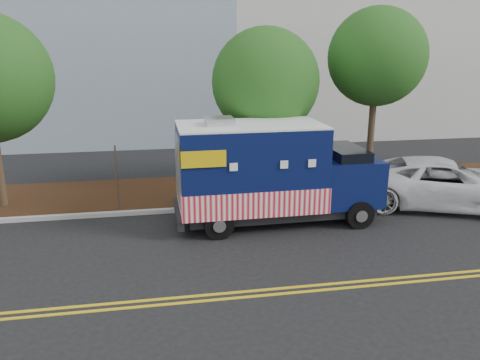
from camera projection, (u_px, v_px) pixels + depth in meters
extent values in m
plane|color=black|center=(238.00, 223.00, 15.46)|extent=(120.00, 120.00, 0.00)
cube|color=#9E9E99|center=(231.00, 207.00, 16.76)|extent=(120.00, 0.18, 0.15)
cube|color=#311E0D|center=(223.00, 190.00, 18.75)|extent=(120.00, 4.00, 0.15)
cube|color=gold|center=(269.00, 289.00, 11.25)|extent=(120.00, 0.10, 0.01)
cube|color=gold|center=(272.00, 295.00, 11.01)|extent=(120.00, 0.10, 0.01)
cylinder|color=#38281C|center=(264.00, 154.00, 17.69)|extent=(0.26, 0.26, 3.40)
sphere|color=#214F16|center=(265.00, 82.00, 16.95)|extent=(3.91, 3.91, 3.91)
cylinder|color=#38281C|center=(371.00, 137.00, 18.49)|extent=(0.26, 0.26, 4.31)
sphere|color=#214F16|center=(377.00, 57.00, 17.63)|extent=(3.70, 3.70, 3.70)
cube|color=#473828|center=(117.00, 179.00, 16.13)|extent=(0.06, 0.06, 2.40)
cube|color=black|center=(278.00, 208.00, 15.54)|extent=(6.09, 2.14, 0.30)
cube|color=#091240|center=(250.00, 166.00, 14.95)|extent=(4.58, 2.55, 2.60)
cube|color=red|center=(250.00, 193.00, 15.21)|extent=(4.62, 2.62, 0.81)
cube|color=white|center=(250.00, 125.00, 14.58)|extent=(4.58, 2.55, 0.06)
cube|color=#B7B7BA|center=(219.00, 121.00, 14.37)|extent=(0.88, 0.88, 0.24)
cube|color=#091240|center=(344.00, 178.00, 15.70)|extent=(1.98, 2.35, 1.51)
cube|color=black|center=(344.00, 157.00, 15.49)|extent=(1.11, 2.12, 0.70)
cube|color=black|center=(371.00, 191.00, 16.02)|extent=(0.12, 2.16, 0.32)
cube|color=black|center=(179.00, 213.00, 14.94)|extent=(0.23, 2.44, 0.30)
cube|color=#B7B7BA|center=(178.00, 168.00, 14.52)|extent=(0.07, 1.95, 2.06)
cube|color=#B7B7BA|center=(251.00, 155.00, 16.21)|extent=(1.95, 0.07, 1.19)
cube|color=#E2B70B|center=(204.00, 159.00, 13.28)|extent=(1.30, 0.04, 0.49)
cube|color=#E2B70B|center=(195.00, 142.00, 15.71)|extent=(1.30, 0.04, 0.49)
cylinder|color=black|center=(359.00, 215.00, 14.93)|extent=(0.91, 0.32, 0.91)
cylinder|color=black|center=(333.00, 194.00, 17.01)|extent=(0.91, 0.32, 0.91)
cylinder|color=black|center=(219.00, 224.00, 14.11)|extent=(0.91, 0.32, 0.91)
cylinder|color=black|center=(210.00, 201.00, 16.19)|extent=(0.91, 0.32, 0.91)
imported|color=silver|center=(444.00, 183.00, 16.85)|extent=(6.88, 4.92, 1.74)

